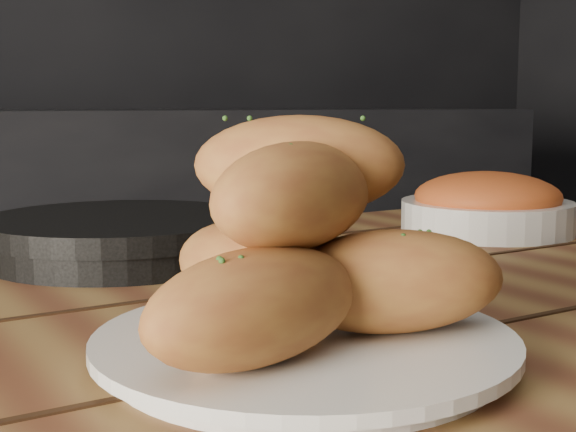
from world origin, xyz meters
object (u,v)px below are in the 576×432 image
object	(u,v)px
skillet	(123,236)
bowl	(487,206)
plate	(305,347)
bread_rolls	(300,243)

from	to	relation	value
skillet	bowl	xyz separation A→B (m)	(0.45, -0.08, 0.01)
skillet	bowl	bearing A→B (deg)	-9.88
plate	skillet	size ratio (longest dim) A/B	0.65
bread_rolls	bowl	xyz separation A→B (m)	(0.48, 0.31, -0.04)
plate	bowl	world-z (taller)	bowl
bread_rolls	skillet	size ratio (longest dim) A/B	0.65
bread_rolls	skillet	bearing A→B (deg)	86.15
plate	skillet	xyz separation A→B (m)	(0.02, 0.39, 0.01)
plate	bread_rolls	size ratio (longest dim) A/B	1.00
plate	bowl	xyz separation A→B (m)	(0.47, 0.31, 0.02)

